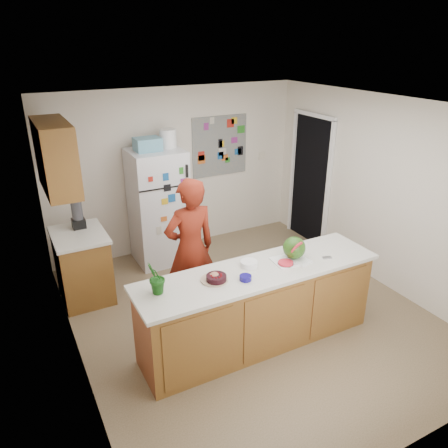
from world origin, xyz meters
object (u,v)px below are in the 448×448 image
cherry_bowl (216,279)px  person (190,249)px  refrigerator (158,207)px  watermelon (294,248)px

cherry_bowl → person: bearing=83.4°
refrigerator → cherry_bowl: refrigerator is taller
refrigerator → person: person is taller
person → cherry_bowl: person is taller
watermelon → refrigerator: bearing=106.6°
person → watermelon: (0.86, -0.84, 0.19)m
cherry_bowl → refrigerator: bearing=83.8°
refrigerator → watermelon: refrigerator is taller
watermelon → cherry_bowl: size_ratio=1.21×
watermelon → cherry_bowl: watermelon is taller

